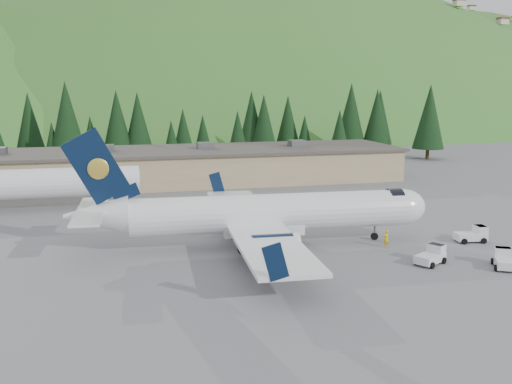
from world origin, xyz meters
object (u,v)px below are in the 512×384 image
object	(u,v)px
terminal_building	(173,166)
ramp_worker	(386,239)
baggage_tug_b	(473,235)
baggage_tug_c	(504,259)
second_airliner	(20,183)
airliner	(261,214)
baggage_tug_a	(432,255)

from	to	relation	value
terminal_building	ramp_worker	xyz separation A→B (m)	(15.05, -41.29, -1.80)
baggage_tug_b	baggage_tug_c	world-z (taller)	baggage_tug_b
second_airliner	terminal_building	xyz separation A→B (m)	(19.91, 16.00, -0.70)
baggage_tug_b	baggage_tug_c	size ratio (longest dim) A/B	0.98
baggage_tug_c	ramp_worker	xyz separation A→B (m)	(-6.62, 7.75, 0.16)
airliner	baggage_tug_c	world-z (taller)	airliner
baggage_tug_b	baggage_tug_c	bearing A→B (deg)	-100.63
airliner	baggage_tug_b	size ratio (longest dim) A/B	11.05
terminal_building	baggage_tug_b	bearing A→B (deg)	-59.94
baggage_tug_c	terminal_building	bearing A→B (deg)	52.34
baggage_tug_a	baggage_tug_b	size ratio (longest dim) A/B	1.05
baggage_tug_a	baggage_tug_c	size ratio (longest dim) A/B	1.03
second_airliner	terminal_building	distance (m)	25.55
baggage_tug_b	terminal_building	size ratio (longest dim) A/B	0.04
airliner	second_airliner	size ratio (longest dim) A/B	1.23
baggage_tug_b	ramp_worker	distance (m)	9.00
second_airliner	baggage_tug_b	size ratio (longest dim) A/B	8.97
baggage_tug_a	second_airliner	bearing A→B (deg)	110.44
baggage_tug_c	ramp_worker	world-z (taller)	ramp_worker
airliner	second_airliner	distance (m)	32.47
second_airliner	baggage_tug_b	distance (m)	50.90
baggage_tug_b	ramp_worker	world-z (taller)	ramp_worker
airliner	baggage_tug_b	world-z (taller)	airliner
baggage_tug_c	ramp_worker	bearing A→B (deg)	69.00
airliner	baggage_tug_a	world-z (taller)	airliner
second_airliner	baggage_tug_a	bearing A→B (deg)	-40.09
second_airliner	terminal_building	world-z (taller)	second_airliner
second_airliner	terminal_building	bearing A→B (deg)	38.78
baggage_tug_c	second_airliner	bearing A→B (deg)	80.03
baggage_tug_b	baggage_tug_c	distance (m)	7.88
terminal_building	baggage_tug_c	bearing A→B (deg)	-66.16
baggage_tug_b	airliner	bearing A→B (deg)	176.70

